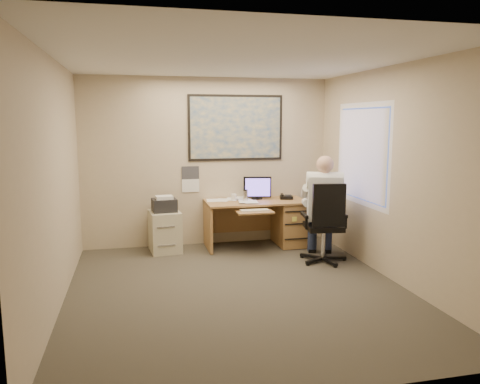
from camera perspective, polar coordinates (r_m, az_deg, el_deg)
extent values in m
cube|color=#3B372D|center=(5.74, -0.23, -11.91)|extent=(4.00, 4.50, 0.00)
cube|color=white|center=(5.41, -0.25, 15.92)|extent=(4.00, 4.50, 0.00)
cube|color=#C2B193|center=(7.61, -3.97, 3.65)|extent=(4.00, 0.00, 2.70)
cube|color=#C2B193|center=(3.28, 8.42, -3.22)|extent=(4.00, 0.00, 2.70)
cube|color=#C2B193|center=(5.35, -21.66, 0.88)|extent=(0.00, 4.50, 2.70)
cube|color=#C2B193|center=(6.16, 18.23, 2.03)|extent=(0.00, 4.50, 2.70)
cube|color=#A47846|center=(7.47, 1.96, -1.18)|extent=(1.60, 0.75, 0.03)
cube|color=#AD7E47|center=(7.71, 6.09, -3.76)|extent=(0.45, 0.70, 0.70)
cube|color=#AD7E47|center=(7.39, -3.93, -4.28)|extent=(0.04, 0.70, 0.70)
cube|color=#AD7E47|center=(7.85, 1.31, -2.81)|extent=(1.55, 0.03, 0.55)
cylinder|color=black|center=(7.63, 2.08, -0.79)|extent=(0.18, 0.18, 0.02)
cube|color=black|center=(7.58, 2.12, 0.60)|extent=(0.45, 0.13, 0.34)
cube|color=#7051DD|center=(7.55, 2.17, 0.57)|extent=(0.39, 0.09, 0.29)
cube|color=#A47846|center=(7.02, 1.80, -2.45)|extent=(0.55, 0.30, 0.02)
cube|color=beige|center=(7.02, 1.80, -2.26)|extent=(0.43, 0.14, 0.02)
cube|color=black|center=(7.67, 5.66, -0.66)|extent=(0.24, 0.23, 0.05)
cylinder|color=silver|center=(7.38, 0.66, -0.49)|extent=(0.08, 0.08, 0.18)
cylinder|color=white|center=(7.48, -0.76, -0.64)|extent=(0.08, 0.08, 0.11)
cube|color=white|center=(7.37, -1.42, -1.11)|extent=(0.60, 0.56, 0.02)
cube|color=#1E4C93|center=(7.65, -0.51, 7.83)|extent=(1.56, 0.03, 1.06)
cube|color=white|center=(7.59, -6.05, 1.56)|extent=(0.28, 0.01, 0.42)
cube|color=beige|center=(7.37, -9.14, -4.76)|extent=(0.50, 0.58, 0.63)
cube|color=black|center=(7.29, -9.21, -1.60)|extent=(0.39, 0.35, 0.20)
cube|color=white|center=(7.24, -9.23, -0.66)|extent=(0.27, 0.22, 0.05)
cylinder|color=silver|center=(6.89, 10.09, -6.12)|extent=(0.07, 0.07, 0.43)
cube|color=black|center=(6.84, 10.14, -4.18)|extent=(0.56, 0.56, 0.08)
cube|color=black|center=(6.56, 11.35, -1.58)|extent=(0.46, 0.13, 0.60)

